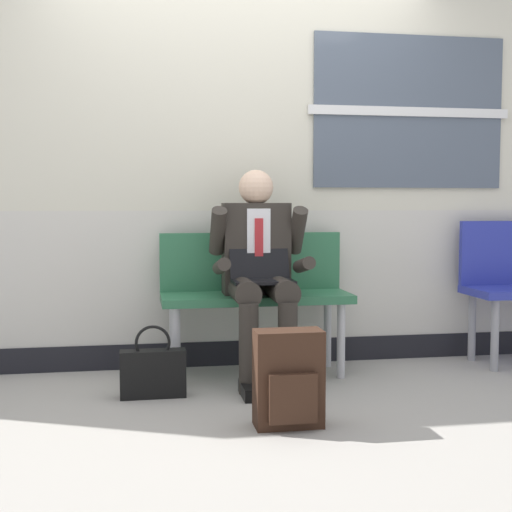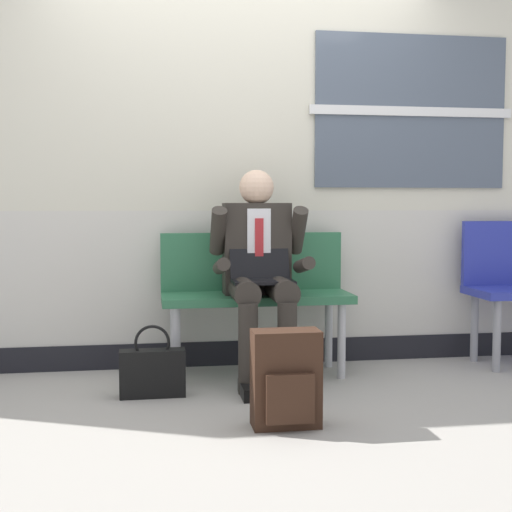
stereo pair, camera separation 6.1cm
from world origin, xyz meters
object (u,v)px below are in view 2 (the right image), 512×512
at_px(bench_with_person, 255,288).
at_px(handbag, 153,372).
at_px(backpack, 286,380).
at_px(person_seated, 260,268).

height_order(bench_with_person, handbag, bench_with_person).
bearing_deg(backpack, handbag, 135.23).
xyz_separation_m(bench_with_person, backpack, (-0.02, -1.06, -0.31)).
bearing_deg(handbag, bench_with_person, 35.02).
xyz_separation_m(person_seated, handbag, (-0.63, -0.25, -0.54)).
xyz_separation_m(bench_with_person, person_seated, (0.00, -0.19, 0.14)).
bearing_deg(handbag, person_seated, 21.56).
relative_size(backpack, handbag, 1.16).
bearing_deg(bench_with_person, handbag, -144.98).
height_order(bench_with_person, backpack, bench_with_person).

